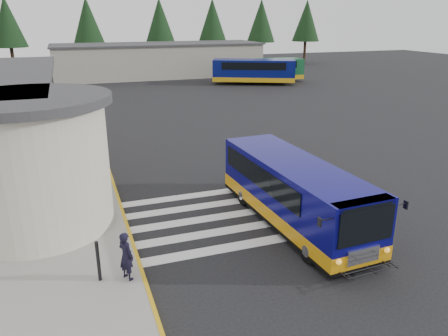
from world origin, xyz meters
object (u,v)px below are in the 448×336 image
object	(u,v)px
pedestrian_a	(126,256)
pedestrian_b	(61,217)
bollard	(98,261)
far_bus_a	(254,70)
far_bus_b	(265,69)
transit_bus	(294,195)

from	to	relation	value
pedestrian_a	pedestrian_b	xyz separation A→B (m)	(-1.77, 3.10, 0.12)
pedestrian_b	bollard	bearing A→B (deg)	18.85
far_bus_a	far_bus_b	size ratio (longest dim) A/B	1.04
pedestrian_b	far_bus_b	distance (m)	40.78
bollard	far_bus_a	xyz separation A→B (m)	(20.13, 35.34, 0.78)
pedestrian_a	far_bus_a	world-z (taller)	far_bus_a
transit_bus	far_bus_a	size ratio (longest dim) A/B	0.91
pedestrian_b	far_bus_a	xyz separation A→B (m)	(21.13, 32.42, 0.55)
transit_bus	pedestrian_a	size ratio (longest dim) A/B	5.84
transit_bus	pedestrian_a	distance (m)	6.74
bollard	pedestrian_b	bearing A→B (deg)	108.84
transit_bus	pedestrian_b	world-z (taller)	transit_bus
pedestrian_a	pedestrian_b	bearing A→B (deg)	-2.19
bollard	far_bus_a	size ratio (longest dim) A/B	0.13
pedestrian_a	pedestrian_b	distance (m)	3.57
pedestrian_b	pedestrian_a	bearing A→B (deg)	29.81
transit_bus	far_bus_a	bearing A→B (deg)	66.27
transit_bus	far_bus_b	world-z (taller)	far_bus_b
transit_bus	pedestrian_b	distance (m)	8.34
pedestrian_b	bollard	distance (m)	3.09
pedestrian_b	far_bus_b	world-z (taller)	far_bus_b
transit_bus	far_bus_a	xyz separation A→B (m)	(12.89, 33.66, 0.40)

